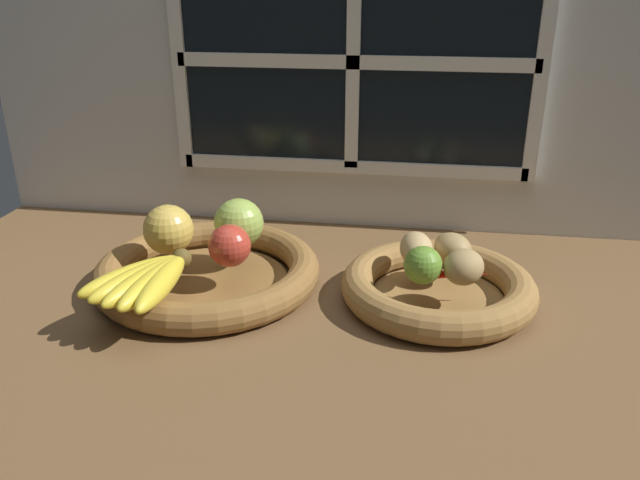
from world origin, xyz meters
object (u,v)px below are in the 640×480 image
(apple_red_right, at_px, (230,246))
(potato_back, at_px, (453,248))
(fruit_bowl_right, at_px, (438,288))
(chili_pepper, at_px, (455,274))
(fruit_bowl_left, at_px, (208,272))
(banana_bunch_front, at_px, (147,279))
(potato_small, at_px, (464,267))
(apple_green_back, at_px, (239,223))
(apple_golden_left, at_px, (168,230))
(lime_near, at_px, (423,265))
(potato_oblong, at_px, (416,249))

(apple_red_right, bearing_deg, potato_back, 11.34)
(fruit_bowl_right, distance_m, chili_pepper, 0.05)
(fruit_bowl_left, height_order, banana_bunch_front, banana_bunch_front)
(banana_bunch_front, distance_m, potato_small, 0.44)
(banana_bunch_front, bearing_deg, apple_green_back, 63.58)
(fruit_bowl_right, bearing_deg, apple_golden_left, 179.32)
(lime_near, bearing_deg, potato_small, 6.67)
(fruit_bowl_left, xyz_separation_m, banana_bunch_front, (-0.05, -0.12, 0.04))
(apple_red_right, bearing_deg, banana_bunch_front, -133.21)
(fruit_bowl_right, height_order, apple_green_back, apple_green_back)
(apple_green_back, relative_size, apple_red_right, 1.23)
(banana_bunch_front, relative_size, potato_oblong, 2.35)
(lime_near, bearing_deg, apple_green_back, 163.06)
(apple_golden_left, bearing_deg, apple_green_back, 24.38)
(banana_bunch_front, distance_m, potato_back, 0.45)
(potato_small, distance_m, lime_near, 0.06)
(potato_small, distance_m, potato_back, 0.08)
(apple_green_back, distance_m, banana_bunch_front, 0.19)
(apple_green_back, xyz_separation_m, potato_back, (0.34, -0.01, -0.02))
(potato_oblong, bearing_deg, apple_red_right, -169.59)
(apple_red_right, bearing_deg, lime_near, -2.95)
(apple_red_right, distance_m, potato_oblong, 0.28)
(apple_green_back, relative_size, chili_pepper, 0.77)
(potato_small, relative_size, chili_pepper, 0.60)
(fruit_bowl_left, distance_m, apple_green_back, 0.09)
(apple_green_back, xyz_separation_m, banana_bunch_front, (-0.08, -0.17, -0.02))
(potato_small, distance_m, chili_pepper, 0.02)
(apple_golden_left, bearing_deg, chili_pepper, -3.37)
(fruit_bowl_left, xyz_separation_m, potato_back, (0.37, 0.04, 0.05))
(banana_bunch_front, relative_size, lime_near, 3.28)
(apple_green_back, xyz_separation_m, potato_oblong, (0.28, -0.02, -0.02))
(potato_oblong, bearing_deg, fruit_bowl_right, -37.87)
(fruit_bowl_right, distance_m, apple_green_back, 0.33)
(fruit_bowl_right, relative_size, lime_near, 5.28)
(banana_bunch_front, bearing_deg, chili_pepper, 13.14)
(fruit_bowl_right, xyz_separation_m, chili_pepper, (0.02, -0.02, 0.03))
(potato_back, bearing_deg, fruit_bowl_left, -173.46)
(apple_green_back, distance_m, potato_oblong, 0.28)
(fruit_bowl_left, bearing_deg, apple_golden_left, 175.42)
(fruit_bowl_left, height_order, apple_red_right, apple_red_right)
(fruit_bowl_right, height_order, apple_golden_left, apple_golden_left)
(apple_green_back, height_order, potato_oblong, apple_green_back)
(banana_bunch_front, height_order, potato_small, potato_small)
(fruit_bowl_left, height_order, potato_back, potato_back)
(potato_oblong, relative_size, potato_back, 1.16)
(fruit_bowl_right, xyz_separation_m, potato_back, (0.02, 0.04, 0.05))
(lime_near, distance_m, chili_pepper, 0.05)
(banana_bunch_front, distance_m, lime_near, 0.38)
(apple_golden_left, xyz_separation_m, chili_pepper, (0.44, -0.03, -0.03))
(apple_golden_left, bearing_deg, banana_bunch_front, -82.48)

